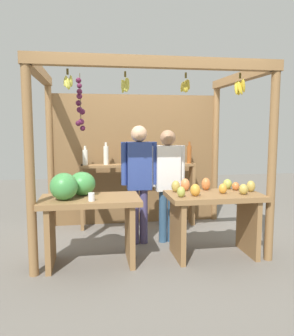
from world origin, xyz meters
TOP-DOWN VIEW (x-y plane):
  - ground_plane at (0.00, 0.00)m, footprint 12.00×12.00m
  - market_stall at (-0.00, 0.40)m, footprint 2.82×1.95m
  - fruit_counter_left at (-0.81, -0.68)m, footprint 1.13×0.64m
  - fruit_counter_right at (0.74, -0.68)m, footprint 1.13×0.66m
  - bottle_shelf_unit at (-0.00, 0.69)m, footprint 1.80×0.22m
  - vendor_man at (-0.09, -0.09)m, footprint 0.48×0.22m
  - vendor_woman at (0.30, -0.09)m, footprint 0.48×0.21m

SIDE VIEW (x-z plane):
  - ground_plane at x=0.00m, z-range 0.00..0.00m
  - fruit_counter_right at x=0.74m, z-range 0.12..1.05m
  - fruit_counter_left at x=-0.81m, z-range 0.14..1.22m
  - bottle_shelf_unit at x=0.00m, z-range 0.12..1.46m
  - vendor_woman at x=0.30m, z-range 0.15..1.68m
  - vendor_man at x=-0.09m, z-range 0.16..1.75m
  - market_stall at x=0.00m, z-range 0.20..2.52m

